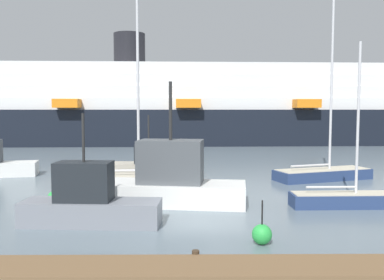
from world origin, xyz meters
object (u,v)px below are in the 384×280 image
sailboat_0 (347,198)px  sailboat_3 (323,171)px  channel_buoy_1 (262,234)px  sailboat_1 (130,179)px  fishing_boat_3 (89,202)px  channel_buoy_2 (54,197)px  cruise_ship (239,109)px  channel_buoy_0 (172,163)px  fishing_boat_0 (152,166)px  fishing_boat_1 (166,181)px

sailboat_0 → sailboat_3: size_ratio=0.60×
sailboat_0 → channel_buoy_1: bearing=-134.7°
sailboat_1 → fishing_boat_3: (-0.61, -8.15, 0.38)m
sailboat_1 → channel_buoy_2: 5.46m
sailboat_1 → sailboat_3: bearing=8.3°
sailboat_0 → channel_buoy_1: size_ratio=5.06×
sailboat_1 → channel_buoy_1: (6.51, -10.84, -0.22)m
cruise_ship → sailboat_1: bearing=-109.7°
sailboat_1 → channel_buoy_1: size_ratio=7.77×
sailboat_3 → channel_buoy_1: bearing=-134.9°
fishing_boat_3 → channel_buoy_0: size_ratio=3.98×
fishing_boat_3 → channel_buoy_1: fishing_boat_3 is taller
fishing_boat_0 → channel_buoy_2: (-4.50, -8.34, -0.49)m
fishing_boat_3 → channel_buoy_2: size_ratio=4.03×
fishing_boat_1 → channel_buoy_0: fishing_boat_1 is taller
fishing_boat_3 → channel_buoy_1: size_ratio=3.67×
channel_buoy_0 → sailboat_3: bearing=-28.9°
sailboat_0 → fishing_boat_0: bearing=138.8°
channel_buoy_0 → sailboat_1: bearing=-103.8°
channel_buoy_2 → fishing_boat_0: bearing=61.7°
fishing_boat_1 → fishing_boat_3: 5.01m
sailboat_0 → channel_buoy_1: 7.98m
sailboat_1 → channel_buoy_2: (-3.45, -4.23, -0.25)m
fishing_boat_0 → channel_buoy_2: bearing=65.6°
fishing_boat_0 → channel_buoy_1: (5.47, -14.95, -0.46)m
cruise_ship → sailboat_3: bearing=-88.3°
fishing_boat_0 → fishing_boat_1: (1.49, -8.37, 0.36)m
sailboat_1 → fishing_boat_1: sailboat_1 is taller
sailboat_1 → fishing_boat_1: 4.99m
channel_buoy_0 → cruise_ship: bearing=70.9°
fishing_boat_3 → channel_buoy_1: (7.12, -2.69, -0.60)m
sailboat_3 → fishing_boat_3: bearing=-159.7°
sailboat_1 → sailboat_3: 13.83m
channel_buoy_0 → channel_buoy_1: size_ratio=0.92×
fishing_boat_0 → sailboat_3: bearing=179.4°
channel_buoy_1 → cruise_ship: (4.90, 46.43, 4.83)m
sailboat_1 → channel_buoy_0: (2.28, 9.31, -0.22)m
sailboat_3 → sailboat_0: bearing=-118.6°
channel_buoy_1 → fishing_boat_1: bearing=121.1°
fishing_boat_1 → channel_buoy_2: 6.04m
sailboat_3 → channel_buoy_2: size_ratio=9.21×
fishing_boat_3 → channel_buoy_1: 7.64m
sailboat_0 → fishing_boat_1: (-9.47, 0.79, 0.74)m
channel_buoy_1 → channel_buoy_0: bearing=101.9°
sailboat_0 → channel_buoy_0: bearing=122.8°
sailboat_0 → channel_buoy_2: size_ratio=5.56×
fishing_boat_1 → sailboat_1: bearing=128.1°
sailboat_3 → fishing_boat_1: 13.21m
fishing_boat_0 → fishing_boat_3: size_ratio=1.02×
sailboat_0 → sailboat_1: bearing=155.9°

